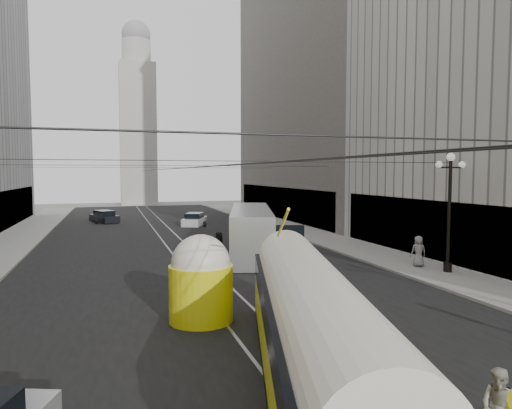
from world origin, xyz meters
TOP-DOWN VIEW (x-y plane):
  - road at (0.00, 32.50)m, footprint 20.00×85.00m
  - sidewalk_left at (-12.00, 36.00)m, footprint 4.00×72.00m
  - sidewalk_right at (12.00, 36.00)m, footprint 4.00×72.00m
  - rail_left at (-0.75, 32.50)m, footprint 0.12×85.00m
  - rail_right at (0.75, 32.50)m, footprint 0.12×85.00m
  - building_right_far at (20.00, 48.00)m, footprint 12.60×32.60m
  - distant_tower at (0.00, 80.00)m, footprint 6.00×6.00m
  - lamppost_right_mid at (12.60, 18.00)m, footprint 1.86×0.44m
  - catenary at (0.12, 31.49)m, footprint 25.00×72.00m
  - streetcar at (0.14, 8.35)m, footprint 5.69×14.50m
  - city_bus at (4.30, 27.11)m, footprint 5.80×12.53m
  - sedan_white_far at (3.54, 44.57)m, footprint 3.28×4.56m
  - sedan_dark_far at (-5.39, 50.70)m, footprint 3.33×4.55m
  - pedestrian_crossing_b at (2.68, 4.90)m, footprint 0.77×0.89m
  - pedestrian_sidewalk_right at (11.94, 19.61)m, footprint 0.96×0.71m

SIDE VIEW (x-z plane):
  - road at x=0.00m, z-range -0.01..0.01m
  - rail_left at x=-0.75m, z-range -0.02..0.02m
  - rail_right at x=0.75m, z-range -0.02..0.02m
  - sidewalk_left at x=-12.00m, z-range 0.00..0.15m
  - sidewalk_right at x=12.00m, z-range 0.00..0.15m
  - sedan_dark_far at x=-5.39m, z-range -0.06..1.27m
  - sedan_white_far at x=3.54m, z-range -0.06..1.27m
  - pedestrian_crossing_b at x=2.68m, z-range 0.00..1.59m
  - pedestrian_sidewalk_right at x=11.94m, z-range 0.15..1.90m
  - streetcar at x=0.14m, z-range -0.04..3.23m
  - city_bus at x=4.30m, z-range 0.15..3.22m
  - lamppost_right_mid at x=12.60m, z-range 0.56..6.93m
  - catenary at x=0.12m, z-range 5.77..6.00m
  - distant_tower at x=0.00m, z-range -0.71..30.65m
  - building_right_far at x=20.00m, z-range 0.01..32.61m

